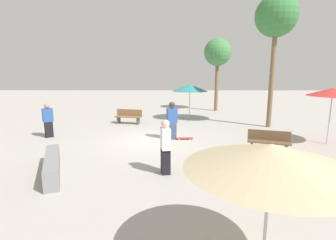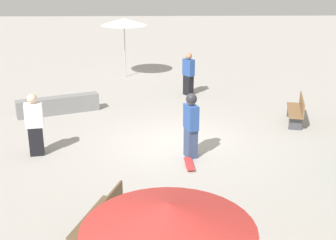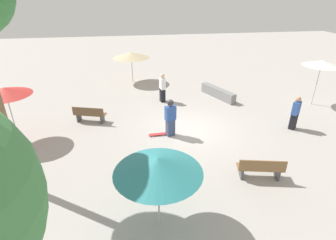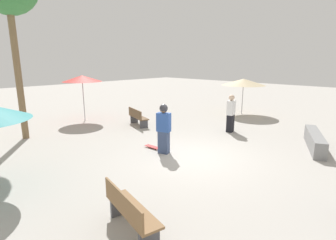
{
  "view_description": "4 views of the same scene",
  "coord_description": "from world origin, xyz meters",
  "px_view_note": "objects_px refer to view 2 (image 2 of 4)",
  "views": [
    {
      "loc": [
        -11.53,
        -0.88,
        3.19
      ],
      "look_at": [
        0.79,
        -0.8,
        0.83
      ],
      "focal_mm": 28.0,
      "sensor_mm": 36.0,
      "label": 1
    },
    {
      "loc": [
        -0.5,
        -12.47,
        5.09
      ],
      "look_at": [
        -0.23,
        -0.63,
        0.92
      ],
      "focal_mm": 50.0,
      "sensor_mm": 36.0,
      "label": 2
    },
    {
      "loc": [
        10.75,
        -2.8,
        5.99
      ],
      "look_at": [
        0.42,
        -1.11,
        0.81
      ],
      "focal_mm": 28.0,
      "sensor_mm": 36.0,
      "label": 3
    },
    {
      "loc": [
        6.68,
        5.19,
        3.23
      ],
      "look_at": [
        0.27,
        -0.88,
        1.2
      ],
      "focal_mm": 28.0,
      "sensor_mm": 36.0,
      "label": 4
    }
  ],
  "objects_px": {
    "bench_near": "(297,110)",
    "shade_umbrella_red": "(168,216)",
    "bench_far": "(100,218)",
    "skateboard": "(189,164)",
    "shade_umbrella_white": "(124,22)",
    "bystander_far": "(188,74)",
    "skater_main": "(191,123)",
    "concrete_ledge": "(58,105)",
    "bystander_watching": "(35,125)"
  },
  "relations": [
    {
      "from": "bystander_watching",
      "to": "bench_far",
      "type": "bearing_deg",
      "value": 107.88
    },
    {
      "from": "bench_near",
      "to": "bystander_watching",
      "type": "relative_size",
      "value": 0.97
    },
    {
      "from": "concrete_ledge",
      "to": "bench_far",
      "type": "distance_m",
      "value": 7.84
    },
    {
      "from": "bench_far",
      "to": "shade_umbrella_red",
      "type": "relative_size",
      "value": 0.68
    },
    {
      "from": "bystander_watching",
      "to": "bystander_far",
      "type": "height_order",
      "value": "bystander_watching"
    },
    {
      "from": "bench_far",
      "to": "shade_umbrella_white",
      "type": "bearing_deg",
      "value": 18.92
    },
    {
      "from": "concrete_ledge",
      "to": "shade_umbrella_red",
      "type": "xyz_separation_m",
      "value": [
        3.49,
        -10.53,
        1.98
      ]
    },
    {
      "from": "bystander_far",
      "to": "bench_far",
      "type": "bearing_deg",
      "value": 129.59
    },
    {
      "from": "concrete_ledge",
      "to": "bystander_watching",
      "type": "xyz_separation_m",
      "value": [
        0.11,
        -3.5,
        0.56
      ]
    },
    {
      "from": "bench_far",
      "to": "bystander_watching",
      "type": "height_order",
      "value": "bystander_watching"
    },
    {
      "from": "concrete_ledge",
      "to": "bystander_far",
      "type": "xyz_separation_m",
      "value": [
        4.57,
        2.18,
        0.53
      ]
    },
    {
      "from": "skateboard",
      "to": "concrete_ledge",
      "type": "relative_size",
      "value": 0.3
    },
    {
      "from": "skateboard",
      "to": "bystander_watching",
      "type": "height_order",
      "value": "bystander_watching"
    },
    {
      "from": "bench_near",
      "to": "bench_far",
      "type": "relative_size",
      "value": 1.0
    },
    {
      "from": "bench_near",
      "to": "bystander_watching",
      "type": "height_order",
      "value": "bystander_watching"
    },
    {
      "from": "bench_near",
      "to": "shade_umbrella_red",
      "type": "relative_size",
      "value": 0.68
    },
    {
      "from": "bench_near",
      "to": "shade_umbrella_white",
      "type": "xyz_separation_m",
      "value": [
        -5.85,
        6.23,
        1.99
      ]
    },
    {
      "from": "concrete_ledge",
      "to": "bench_near",
      "type": "distance_m",
      "value": 7.91
    },
    {
      "from": "shade_umbrella_red",
      "to": "bystander_watching",
      "type": "bearing_deg",
      "value": 115.66
    },
    {
      "from": "shade_umbrella_white",
      "to": "concrete_ledge",
      "type": "bearing_deg",
      "value": -111.18
    },
    {
      "from": "skateboard",
      "to": "bystander_far",
      "type": "height_order",
      "value": "bystander_far"
    },
    {
      "from": "skateboard",
      "to": "bench_near",
      "type": "distance_m",
      "value": 4.84
    },
    {
      "from": "skater_main",
      "to": "bystander_far",
      "type": "bearing_deg",
      "value": 157.17
    },
    {
      "from": "shade_umbrella_white",
      "to": "bystander_far",
      "type": "distance_m",
      "value": 4.21
    },
    {
      "from": "skater_main",
      "to": "concrete_ledge",
      "type": "distance_m",
      "value": 5.69
    },
    {
      "from": "bench_far",
      "to": "bystander_far",
      "type": "relative_size",
      "value": 1.01
    },
    {
      "from": "concrete_ledge",
      "to": "bench_near",
      "type": "bearing_deg",
      "value": -8.4
    },
    {
      "from": "skateboard",
      "to": "shade_umbrella_white",
      "type": "xyz_separation_m",
      "value": [
        -2.21,
        9.39,
        2.36
      ]
    },
    {
      "from": "bench_far",
      "to": "shade_umbrella_red",
      "type": "xyz_separation_m",
      "value": [
        1.23,
        -3.03,
        1.84
      ]
    },
    {
      "from": "skateboard",
      "to": "shade_umbrella_white",
      "type": "bearing_deg",
      "value": -169.8
    },
    {
      "from": "shade_umbrella_red",
      "to": "skateboard",
      "type": "bearing_deg",
      "value": 83.73
    },
    {
      "from": "bench_near",
      "to": "skateboard",
      "type": "bearing_deg",
      "value": 143.61
    },
    {
      "from": "skater_main",
      "to": "bystander_watching",
      "type": "bearing_deg",
      "value": -113.03
    },
    {
      "from": "skater_main",
      "to": "shade_umbrella_red",
      "type": "xyz_separation_m",
      "value": [
        -0.76,
        -6.8,
        1.32
      ]
    },
    {
      "from": "skateboard",
      "to": "shade_umbrella_white",
      "type": "height_order",
      "value": "shade_umbrella_white"
    },
    {
      "from": "bench_far",
      "to": "bench_near",
      "type": "bearing_deg",
      "value": -23.61
    },
    {
      "from": "bench_far",
      "to": "skateboard",
      "type": "bearing_deg",
      "value": -13.34
    },
    {
      "from": "bench_far",
      "to": "shade_umbrella_white",
      "type": "xyz_separation_m",
      "value": [
        -0.3,
        12.58,
        1.99
      ]
    },
    {
      "from": "skater_main",
      "to": "shade_umbrella_white",
      "type": "distance_m",
      "value": 9.22
    },
    {
      "from": "shade_umbrella_red",
      "to": "skater_main",
      "type": "bearing_deg",
      "value": 83.66
    },
    {
      "from": "bystander_watching",
      "to": "skateboard",
      "type": "bearing_deg",
      "value": 158.23
    },
    {
      "from": "concrete_ledge",
      "to": "bench_near",
      "type": "xyz_separation_m",
      "value": [
        7.82,
        -1.15,
        0.13
      ]
    },
    {
      "from": "bench_far",
      "to": "shade_umbrella_white",
      "type": "distance_m",
      "value": 12.75
    },
    {
      "from": "concrete_ledge",
      "to": "bench_far",
      "type": "xyz_separation_m",
      "value": [
        2.27,
        -7.51,
        0.13
      ]
    },
    {
      "from": "concrete_ledge",
      "to": "bystander_watching",
      "type": "relative_size",
      "value": 1.58
    },
    {
      "from": "bench_far",
      "to": "skater_main",
      "type": "bearing_deg",
      "value": -10.15
    },
    {
      "from": "skateboard",
      "to": "shade_umbrella_red",
      "type": "xyz_separation_m",
      "value": [
        -0.68,
        -6.22,
        2.21
      ]
    },
    {
      "from": "bench_far",
      "to": "bystander_watching",
      "type": "relative_size",
      "value": 0.97
    },
    {
      "from": "shade_umbrella_white",
      "to": "bench_far",
      "type": "bearing_deg",
      "value": -88.64
    },
    {
      "from": "shade_umbrella_white",
      "to": "bystander_watching",
      "type": "relative_size",
      "value": 1.5
    }
  ]
}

